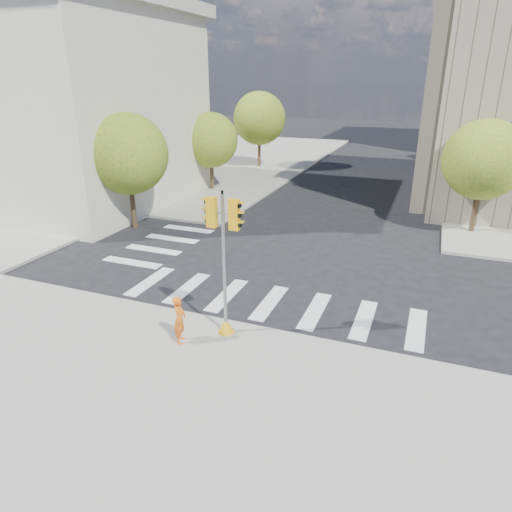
# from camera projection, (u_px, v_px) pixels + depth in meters

# --- Properties ---
(ground) EXTENTS (160.00, 160.00, 0.00)m
(ground) POSITION_uv_depth(u_px,v_px,m) (288.00, 283.00, 19.27)
(ground) COLOR black
(ground) RESTS_ON ground
(sidewalk_near) EXTENTS (30.00, 14.00, 0.15)m
(sidewalk_near) POSITION_uv_depth(u_px,v_px,m) (131.00, 482.00, 9.72)
(sidewalk_near) COLOR gray
(sidewalk_near) RESTS_ON ground
(sidewalk_far_left) EXTENTS (28.00, 40.00, 0.15)m
(sidewalk_far_left) POSITION_uv_depth(u_px,v_px,m) (183.00, 158.00, 48.55)
(sidewalk_far_left) COLOR gray
(sidewalk_far_left) RESTS_ON ground
(classical_building) EXTENTS (19.00, 15.00, 12.70)m
(classical_building) POSITION_uv_depth(u_px,v_px,m) (42.00, 104.00, 30.62)
(classical_building) COLOR beige
(classical_building) RESTS_ON ground
(tree_lw_near) EXTENTS (4.40, 4.40, 6.41)m
(tree_lw_near) POSITION_uv_depth(u_px,v_px,m) (128.00, 154.00, 24.76)
(tree_lw_near) COLOR #382616
(tree_lw_near) RESTS_ON ground
(tree_lw_mid) EXTENTS (4.00, 4.00, 5.77)m
(tree_lw_mid) POSITION_uv_depth(u_px,v_px,m) (211.00, 140.00, 33.58)
(tree_lw_mid) COLOR #382616
(tree_lw_mid) RESTS_ON ground
(tree_lw_far) EXTENTS (4.80, 4.80, 6.95)m
(tree_lw_far) POSITION_uv_depth(u_px,v_px,m) (259.00, 118.00, 41.96)
(tree_lw_far) COLOR #382616
(tree_lw_far) RESTS_ON ground
(tree_re_near) EXTENTS (4.20, 4.20, 6.16)m
(tree_re_near) POSITION_uv_depth(u_px,v_px,m) (484.00, 160.00, 23.91)
(tree_re_near) COLOR #382616
(tree_re_near) RESTS_ON ground
(tree_re_mid) EXTENTS (4.60, 4.60, 6.66)m
(tree_re_mid) POSITION_uv_depth(u_px,v_px,m) (473.00, 131.00, 34.20)
(tree_re_mid) COLOR #382616
(tree_re_mid) RESTS_ON ground
(tree_re_far) EXTENTS (4.00, 4.00, 5.88)m
(tree_re_far) POSITION_uv_depth(u_px,v_px,m) (467.00, 123.00, 44.77)
(tree_re_far) COLOR #382616
(tree_re_far) RESTS_ON ground
(lamp_near) EXTENTS (0.35, 0.18, 8.11)m
(lamp_near) POSITION_uv_depth(u_px,v_px,m) (490.00, 141.00, 27.01)
(lamp_near) COLOR black
(lamp_near) RESTS_ON sidewalk_far_right
(lamp_far) EXTENTS (0.35, 0.18, 8.11)m
(lamp_far) POSITION_uv_depth(u_px,v_px,m) (477.00, 121.00, 39.14)
(lamp_far) COLOR black
(lamp_far) RESTS_ON sidewalk_far_right
(traffic_signal) EXTENTS (1.06, 0.56, 4.84)m
(traffic_signal) POSITION_uv_depth(u_px,v_px,m) (224.00, 276.00, 14.52)
(traffic_signal) COLOR orange
(traffic_signal) RESTS_ON sidewalk_near
(photographer) EXTENTS (0.54, 0.67, 1.60)m
(photographer) POSITION_uv_depth(u_px,v_px,m) (180.00, 319.00, 14.45)
(photographer) COLOR orange
(photographer) RESTS_ON sidewalk_near
(planter_wall) EXTENTS (5.74, 2.53, 0.50)m
(planter_wall) POSITION_uv_depth(u_px,v_px,m) (76.00, 215.00, 27.35)
(planter_wall) COLOR silver
(planter_wall) RESTS_ON sidewalk_left_near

